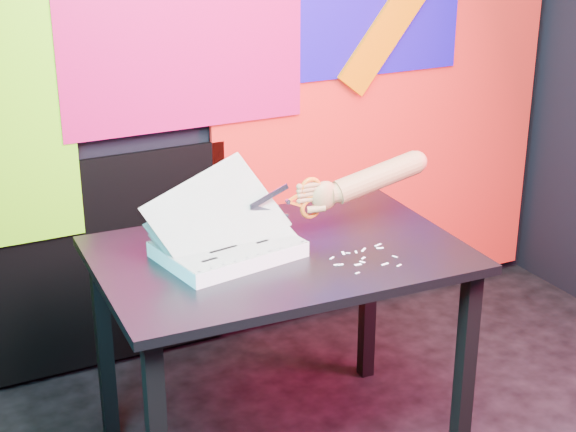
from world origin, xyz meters
TOP-DOWN VIEW (x-y plane):
  - room at (0.00, 0.00)m, footprint 3.01×3.01m
  - backdrop at (0.06, 1.46)m, footprint 2.88×0.05m
  - work_table at (-0.25, 0.66)m, footprint 1.17×0.81m
  - printout_stack at (-0.41, 0.69)m, footprint 0.48×0.36m
  - scissors at (-0.13, 0.72)m, footprint 0.25×0.02m
  - hand_forearm at (0.09, 0.70)m, footprint 0.46×0.10m
  - paper_clippings at (-0.05, 0.50)m, footprint 0.22×0.17m

SIDE VIEW (x-z plane):
  - work_table at x=-0.25m, z-range 0.28..1.03m
  - paper_clippings at x=-0.05m, z-range 0.75..0.75m
  - printout_stack at x=-0.41m, z-range 0.63..0.93m
  - scissors at x=-0.13m, z-range 0.81..0.96m
  - hand_forearm at x=0.09m, z-range 0.84..1.00m
  - backdrop at x=0.06m, z-range -0.08..2.00m
  - room at x=0.00m, z-range 0.00..2.71m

